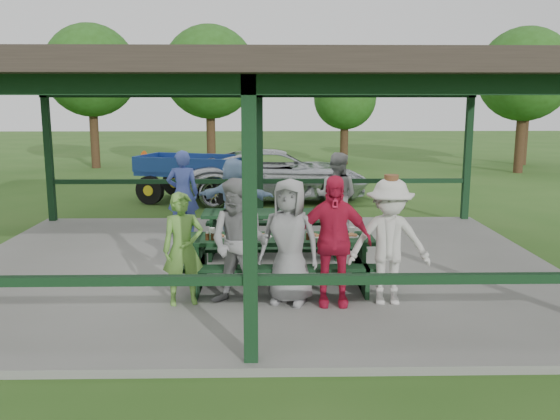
{
  "coord_description": "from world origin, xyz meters",
  "views": [
    {
      "loc": [
        0.19,
        -9.76,
        2.86
      ],
      "look_at": [
        0.38,
        -0.3,
        1.09
      ],
      "focal_mm": 38.0,
      "sensor_mm": 36.0,
      "label": 1
    }
  ],
  "objects_px": {
    "contestant_red": "(333,241)",
    "spectator_grey": "(336,197)",
    "farm_trailer": "(193,177)",
    "contestant_green": "(183,249)",
    "picnic_table_far": "(273,227)",
    "spectator_blue": "(183,194)",
    "contestant_grey_mid": "(289,242)",
    "contestant_grey_left": "(239,243)",
    "spectator_lblue": "(234,199)",
    "picnic_table_near": "(280,255)",
    "pickup_truck": "(277,175)",
    "contestant_white_fedora": "(389,242)"
  },
  "relations": [
    {
      "from": "contestant_red",
      "to": "contestant_grey_mid",
      "type": "bearing_deg",
      "value": 174.66
    },
    {
      "from": "contestant_white_fedora",
      "to": "spectator_blue",
      "type": "relative_size",
      "value": 1.01
    },
    {
      "from": "contestant_white_fedora",
      "to": "farm_trailer",
      "type": "xyz_separation_m",
      "value": [
        -3.76,
        8.91,
        -0.27
      ]
    },
    {
      "from": "contestant_green",
      "to": "picnic_table_far",
      "type": "bearing_deg",
      "value": 50.07
    },
    {
      "from": "contestant_white_fedora",
      "to": "contestant_grey_left",
      "type": "bearing_deg",
      "value": -174.77
    },
    {
      "from": "picnic_table_far",
      "to": "contestant_grey_left",
      "type": "distance_m",
      "value": 2.93
    },
    {
      "from": "picnic_table_near",
      "to": "contestant_grey_left",
      "type": "distance_m",
      "value": 1.11
    },
    {
      "from": "picnic_table_far",
      "to": "spectator_lblue",
      "type": "xyz_separation_m",
      "value": [
        -0.76,
        0.95,
        0.35
      ]
    },
    {
      "from": "picnic_table_near",
      "to": "contestant_green",
      "type": "bearing_deg",
      "value": -149.9
    },
    {
      "from": "contestant_grey_mid",
      "to": "farm_trailer",
      "type": "distance_m",
      "value": 9.18
    },
    {
      "from": "contestant_green",
      "to": "farm_trailer",
      "type": "xyz_separation_m",
      "value": [
        -0.97,
        8.88,
        -0.18
      ]
    },
    {
      "from": "spectator_lblue",
      "to": "spectator_grey",
      "type": "height_order",
      "value": "spectator_grey"
    },
    {
      "from": "picnic_table_near",
      "to": "contestant_grey_mid",
      "type": "distance_m",
      "value": 0.85
    },
    {
      "from": "picnic_table_far",
      "to": "contestant_grey_left",
      "type": "xyz_separation_m",
      "value": [
        -0.48,
        -2.87,
        0.4
      ]
    },
    {
      "from": "contestant_grey_left",
      "to": "contestant_grey_mid",
      "type": "xyz_separation_m",
      "value": [
        0.67,
        0.12,
        -0.01
      ]
    },
    {
      "from": "contestant_grey_left",
      "to": "spectator_grey",
      "type": "bearing_deg",
      "value": 85.05
    },
    {
      "from": "picnic_table_far",
      "to": "contestant_grey_mid",
      "type": "bearing_deg",
      "value": -85.97
    },
    {
      "from": "contestant_red",
      "to": "spectator_grey",
      "type": "height_order",
      "value": "contestant_red"
    },
    {
      "from": "picnic_table_far",
      "to": "contestant_green",
      "type": "xyz_separation_m",
      "value": [
        -1.25,
        -2.77,
        0.3
      ]
    },
    {
      "from": "spectator_lblue",
      "to": "contestant_grey_mid",
      "type": "bearing_deg",
      "value": 114.88
    },
    {
      "from": "contestant_grey_mid",
      "to": "contestant_grey_left",
      "type": "bearing_deg",
      "value": -151.06
    },
    {
      "from": "picnic_table_near",
      "to": "contestant_green",
      "type": "distance_m",
      "value": 1.57
    },
    {
      "from": "spectator_lblue",
      "to": "contestant_white_fedora",
      "type": "bearing_deg",
      "value": 131.96
    },
    {
      "from": "spectator_blue",
      "to": "farm_trailer",
      "type": "bearing_deg",
      "value": -91.87
    },
    {
      "from": "picnic_table_far",
      "to": "farm_trailer",
      "type": "bearing_deg",
      "value": 109.93
    },
    {
      "from": "contestant_green",
      "to": "contestant_red",
      "type": "height_order",
      "value": "contestant_red"
    },
    {
      "from": "spectator_grey",
      "to": "spectator_lblue",
      "type": "bearing_deg",
      "value": 20.84
    },
    {
      "from": "picnic_table_far",
      "to": "farm_trailer",
      "type": "distance_m",
      "value": 6.5
    },
    {
      "from": "contestant_grey_left",
      "to": "contestant_red",
      "type": "relative_size",
      "value": 0.98
    },
    {
      "from": "contestant_grey_mid",
      "to": "spectator_grey",
      "type": "bearing_deg",
      "value": 93.04
    },
    {
      "from": "contestant_grey_left",
      "to": "spectator_lblue",
      "type": "relative_size",
      "value": 1.06
    },
    {
      "from": "picnic_table_near",
      "to": "contestant_red",
      "type": "height_order",
      "value": "contestant_red"
    },
    {
      "from": "contestant_red",
      "to": "spectator_grey",
      "type": "relative_size",
      "value": 1.02
    },
    {
      "from": "contestant_grey_mid",
      "to": "pickup_truck",
      "type": "height_order",
      "value": "contestant_grey_mid"
    },
    {
      "from": "contestant_white_fedora",
      "to": "contestant_green",
      "type": "bearing_deg",
      "value": -177.17
    },
    {
      "from": "contestant_grey_left",
      "to": "spectator_blue",
      "type": "bearing_deg",
      "value": 127.4
    },
    {
      "from": "contestant_grey_left",
      "to": "contestant_grey_mid",
      "type": "relative_size",
      "value": 1.01
    },
    {
      "from": "picnic_table_far",
      "to": "spectator_lblue",
      "type": "relative_size",
      "value": 1.55
    },
    {
      "from": "contestant_green",
      "to": "pickup_truck",
      "type": "xyz_separation_m",
      "value": [
        1.42,
        9.07,
        -0.14
      ]
    },
    {
      "from": "contestant_red",
      "to": "farm_trailer",
      "type": "bearing_deg",
      "value": 111.05
    },
    {
      "from": "picnic_table_far",
      "to": "spectator_blue",
      "type": "distance_m",
      "value": 2.29
    },
    {
      "from": "contestant_grey_mid",
      "to": "spectator_grey",
      "type": "distance_m",
      "value": 3.82
    },
    {
      "from": "contestant_grey_left",
      "to": "spectator_grey",
      "type": "relative_size",
      "value": 1.0
    },
    {
      "from": "pickup_truck",
      "to": "contestant_green",
      "type": "bearing_deg",
      "value": 165.04
    },
    {
      "from": "pickup_truck",
      "to": "farm_trailer",
      "type": "relative_size",
      "value": 1.3
    },
    {
      "from": "picnic_table_far",
      "to": "contestant_white_fedora",
      "type": "distance_m",
      "value": 3.23
    },
    {
      "from": "contestant_grey_left",
      "to": "spectator_blue",
      "type": "xyz_separation_m",
      "value": [
        -1.34,
        4.19,
        0.01
      ]
    },
    {
      "from": "contestant_green",
      "to": "contestant_red",
      "type": "relative_size",
      "value": 0.87
    },
    {
      "from": "pickup_truck",
      "to": "contestant_red",
      "type": "bearing_deg",
      "value": 177.69
    },
    {
      "from": "picnic_table_near",
      "to": "picnic_table_far",
      "type": "height_order",
      "value": "same"
    }
  ]
}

